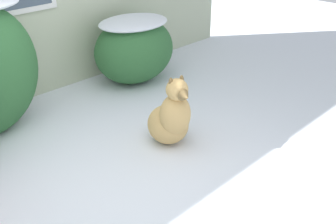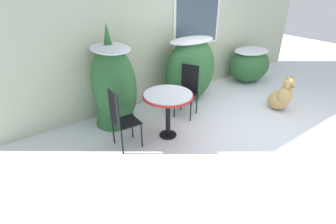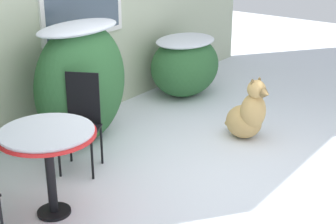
% 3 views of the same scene
% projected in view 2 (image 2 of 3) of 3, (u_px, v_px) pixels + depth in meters
% --- Properties ---
extents(ground_plane, '(16.00, 16.00, 0.00)m').
position_uv_depth(ground_plane, '(257.00, 129.00, 4.68)').
color(ground_plane, silver).
extents(house_wall, '(8.00, 0.10, 2.98)m').
position_uv_depth(house_wall, '(182.00, 24.00, 5.55)').
color(house_wall, '#B2BC9E').
rests_on(house_wall, ground_plane).
extents(shrub_left, '(0.72, 1.00, 1.45)m').
position_uv_depth(shrub_left, '(114.00, 84.00, 4.56)').
color(shrub_left, '#2D6033').
rests_on(shrub_left, ground_plane).
extents(shrub_middle, '(1.22, 0.62, 1.37)m').
position_uv_depth(shrub_middle, '(191.00, 69.00, 5.43)').
color(shrub_middle, '#2D6033').
rests_on(shrub_middle, ground_plane).
extents(shrub_right, '(1.11, 0.86, 0.85)m').
position_uv_depth(shrub_right, '(250.00, 64.00, 6.60)').
color(shrub_right, '#2D6033').
rests_on(shrub_right, ground_plane).
extents(evergreen_bush, '(0.72, 0.72, 1.80)m').
position_uv_depth(evergreen_bush, '(111.00, 77.00, 4.51)').
color(evergreen_bush, '#2D6033').
rests_on(evergreen_bush, ground_plane).
extents(patio_table, '(0.81, 0.81, 0.78)m').
position_uv_depth(patio_table, '(168.00, 100.00, 4.19)').
color(patio_table, black).
rests_on(patio_table, ground_plane).
extents(patio_chair_near_table, '(0.50, 0.50, 0.98)m').
position_uv_depth(patio_chair_near_table, '(188.00, 89.00, 4.98)').
color(patio_chair_near_table, black).
rests_on(patio_chair_near_table, ground_plane).
extents(patio_chair_far_side, '(0.39, 0.39, 0.98)m').
position_uv_depth(patio_chair_far_side, '(121.00, 118.00, 3.98)').
color(patio_chair_far_side, black).
rests_on(patio_chair_far_side, ground_plane).
extents(dog, '(0.49, 0.64, 0.75)m').
position_uv_depth(dog, '(281.00, 97.00, 5.24)').
color(dog, tan).
rests_on(dog, ground_plane).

